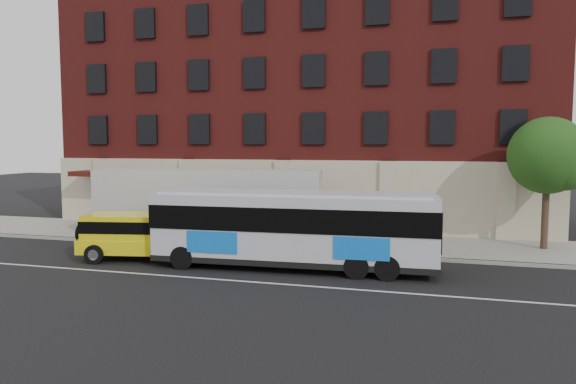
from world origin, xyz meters
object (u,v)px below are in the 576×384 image
(yellow_suv, at_px, (134,234))
(city_bus, at_px, (294,227))
(sign_pole, at_px, (96,214))
(shipping_container, at_px, (209,207))
(street_tree, at_px, (549,159))

(yellow_suv, bearing_deg, city_bus, 1.27)
(sign_pole, distance_m, yellow_suv, 5.43)
(yellow_suv, bearing_deg, shipping_container, 68.21)
(sign_pole, xyz_separation_m, shipping_container, (5.96, 0.89, 0.42))
(city_bus, xyz_separation_m, shipping_container, (-5.55, 4.09, 0.13))
(street_tree, relative_size, yellow_suv, 1.15)
(sign_pole, xyz_separation_m, street_tree, (22.04, 3.34, 2.96))
(yellow_suv, bearing_deg, street_tree, 20.64)
(yellow_suv, height_order, shipping_container, shipping_container)
(street_tree, height_order, shipping_container, street_tree)
(sign_pole, relative_size, yellow_suv, 0.46)
(city_bus, bearing_deg, yellow_suv, -178.73)
(sign_pole, height_order, yellow_suv, sign_pole)
(street_tree, height_order, city_bus, street_tree)
(sign_pole, bearing_deg, shipping_container, 8.47)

